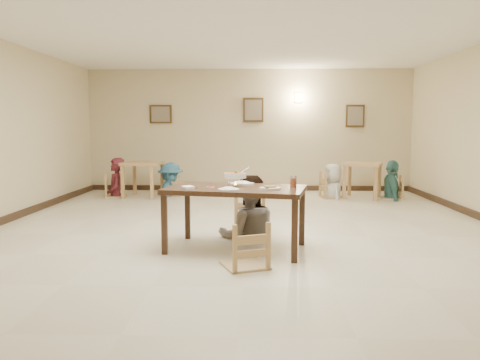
{
  "coord_description": "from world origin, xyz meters",
  "views": [
    {
      "loc": [
        0.12,
        -6.68,
        1.56
      ],
      "look_at": [
        -0.07,
        -0.26,
        0.84
      ],
      "focal_mm": 35.0,
      "sensor_mm": 36.0,
      "label": 1
    }
  ],
  "objects_px": {
    "main_diner": "(248,175)",
    "chair_far": "(247,199)",
    "drink_glass": "(293,182)",
    "bg_table_right": "(362,169)",
    "curry_warmer": "(235,176)",
    "bg_diner_d": "(393,160)",
    "bg_diner_c": "(333,164)",
    "bg_table_left": "(143,168)",
    "main_table": "(236,194)",
    "chair_near": "(245,223)",
    "bg_chair_lr": "(171,178)",
    "bg_diner_b": "(170,162)",
    "bg_chair_ll": "(116,175)",
    "bg_diner_a": "(115,158)",
    "bg_chair_rr": "(392,177)",
    "bg_chair_rl": "(333,174)"
  },
  "relations": [
    {
      "from": "bg_table_right",
      "to": "bg_diner_d",
      "type": "bearing_deg",
      "value": -5.32
    },
    {
      "from": "chair_near",
      "to": "bg_diner_a",
      "type": "height_order",
      "value": "bg_diner_a"
    },
    {
      "from": "chair_far",
      "to": "main_diner",
      "type": "relative_size",
      "value": 0.6
    },
    {
      "from": "chair_far",
      "to": "bg_chair_ll",
      "type": "height_order",
      "value": "chair_far"
    },
    {
      "from": "bg_diner_b",
      "to": "bg_diner_d",
      "type": "height_order",
      "value": "bg_diner_d"
    },
    {
      "from": "bg_table_right",
      "to": "bg_diner_a",
      "type": "relative_size",
      "value": 0.57
    },
    {
      "from": "curry_warmer",
      "to": "drink_glass",
      "type": "xyz_separation_m",
      "value": [
        0.73,
        -0.07,
        -0.07
      ]
    },
    {
      "from": "chair_far",
      "to": "bg_diner_a",
      "type": "distance_m",
      "value": 4.85
    },
    {
      "from": "main_table",
      "to": "bg_table_left",
      "type": "distance_m",
      "value": 5.09
    },
    {
      "from": "main_table",
      "to": "bg_diner_b",
      "type": "distance_m",
      "value": 4.86
    },
    {
      "from": "main_diner",
      "to": "bg_diner_c",
      "type": "relative_size",
      "value": 1.17
    },
    {
      "from": "bg_table_right",
      "to": "bg_chair_lr",
      "type": "bearing_deg",
      "value": 179.8
    },
    {
      "from": "chair_far",
      "to": "bg_diner_c",
      "type": "distance_m",
      "value": 4.21
    },
    {
      "from": "bg_diner_d",
      "to": "bg_diner_c",
      "type": "bearing_deg",
      "value": 91.34
    },
    {
      "from": "bg_chair_rr",
      "to": "bg_table_right",
      "type": "bearing_deg",
      "value": -86.62
    },
    {
      "from": "chair_near",
      "to": "bg_chair_rl",
      "type": "distance_m",
      "value": 5.64
    },
    {
      "from": "chair_near",
      "to": "bg_diner_c",
      "type": "xyz_separation_m",
      "value": [
        1.87,
        5.32,
        0.27
      ]
    },
    {
      "from": "bg_chair_lr",
      "to": "bg_chair_rr",
      "type": "distance_m",
      "value": 4.95
    },
    {
      "from": "main_diner",
      "to": "chair_far",
      "type": "bearing_deg",
      "value": -90.12
    },
    {
      "from": "bg_diner_a",
      "to": "bg_diner_c",
      "type": "relative_size",
      "value": 1.16
    },
    {
      "from": "curry_warmer",
      "to": "drink_glass",
      "type": "height_order",
      "value": "curry_warmer"
    },
    {
      "from": "main_diner",
      "to": "bg_diner_b",
      "type": "xyz_separation_m",
      "value": [
        -1.81,
        3.85,
        -0.11
      ]
    },
    {
      "from": "chair_far",
      "to": "bg_diner_c",
      "type": "height_order",
      "value": "bg_diner_c"
    },
    {
      "from": "bg_diner_b",
      "to": "curry_warmer",
      "type": "bearing_deg",
      "value": -158.76
    },
    {
      "from": "main_diner",
      "to": "bg_chair_rr",
      "type": "xyz_separation_m",
      "value": [
        3.15,
        3.78,
        -0.42
      ]
    },
    {
      "from": "curry_warmer",
      "to": "bg_diner_c",
      "type": "xyz_separation_m",
      "value": [
        2.01,
        4.55,
        -0.19
      ]
    },
    {
      "from": "main_table",
      "to": "main_diner",
      "type": "distance_m",
      "value": 0.75
    },
    {
      "from": "main_table",
      "to": "bg_chair_lr",
      "type": "relative_size",
      "value": 2.15
    },
    {
      "from": "drink_glass",
      "to": "bg_chair_rl",
      "type": "height_order",
      "value": "bg_chair_rl"
    },
    {
      "from": "bg_chair_ll",
      "to": "bg_chair_lr",
      "type": "height_order",
      "value": "bg_chair_ll"
    },
    {
      "from": "chair_far",
      "to": "bg_table_right",
      "type": "bearing_deg",
      "value": 64.22
    },
    {
      "from": "drink_glass",
      "to": "bg_diner_a",
      "type": "bearing_deg",
      "value": 128.16
    },
    {
      "from": "chair_far",
      "to": "bg_chair_lr",
      "type": "bearing_deg",
      "value": 123.51
    },
    {
      "from": "bg_diner_c",
      "to": "bg_table_left",
      "type": "bearing_deg",
      "value": -100.78
    },
    {
      "from": "curry_warmer",
      "to": "bg_diner_b",
      "type": "relative_size",
      "value": 0.2
    },
    {
      "from": "bg_chair_ll",
      "to": "drink_glass",
      "type": "bearing_deg",
      "value": -157.73
    },
    {
      "from": "bg_table_left",
      "to": "chair_far",
      "type": "bearing_deg",
      "value": -57.11
    },
    {
      "from": "main_diner",
      "to": "bg_table_left",
      "type": "xyz_separation_m",
      "value": [
        -2.43,
        3.83,
        -0.24
      ]
    },
    {
      "from": "drink_glass",
      "to": "bg_diner_d",
      "type": "bearing_deg",
      "value": 60.52
    },
    {
      "from": "bg_chair_lr",
      "to": "chair_far",
      "type": "bearing_deg",
      "value": 16.94
    },
    {
      "from": "chair_far",
      "to": "bg_diner_d",
      "type": "distance_m",
      "value": 4.87
    },
    {
      "from": "main_table",
      "to": "chair_far",
      "type": "bearing_deg",
      "value": 91.73
    },
    {
      "from": "bg_chair_ll",
      "to": "bg_diner_d",
      "type": "relative_size",
      "value": 0.6
    },
    {
      "from": "main_diner",
      "to": "bg_diner_c",
      "type": "distance_m",
      "value": 4.28
    },
    {
      "from": "bg_chair_lr",
      "to": "curry_warmer",
      "type": "bearing_deg",
      "value": 11.35
    },
    {
      "from": "curry_warmer",
      "to": "bg_table_left",
      "type": "relative_size",
      "value": 0.35
    },
    {
      "from": "drink_glass",
      "to": "bg_table_right",
      "type": "bearing_deg",
      "value": 67.33
    },
    {
      "from": "bg_table_right",
      "to": "bg_chair_rr",
      "type": "distance_m",
      "value": 0.67
    },
    {
      "from": "drink_glass",
      "to": "bg_table_left",
      "type": "xyz_separation_m",
      "value": [
        -3.01,
        4.6,
        -0.23
      ]
    },
    {
      "from": "main_table",
      "to": "chair_near",
      "type": "distance_m",
      "value": 0.79
    }
  ]
}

